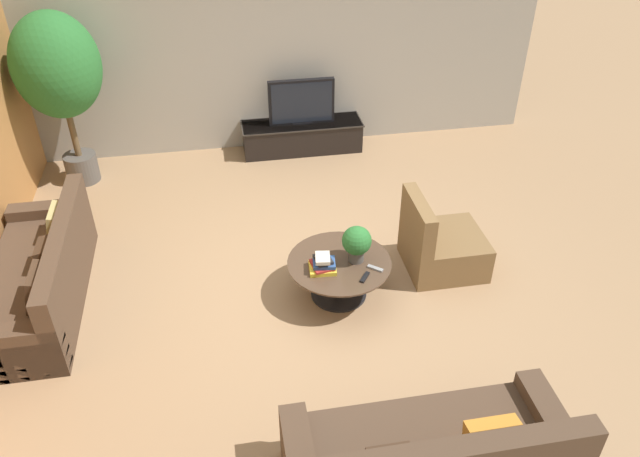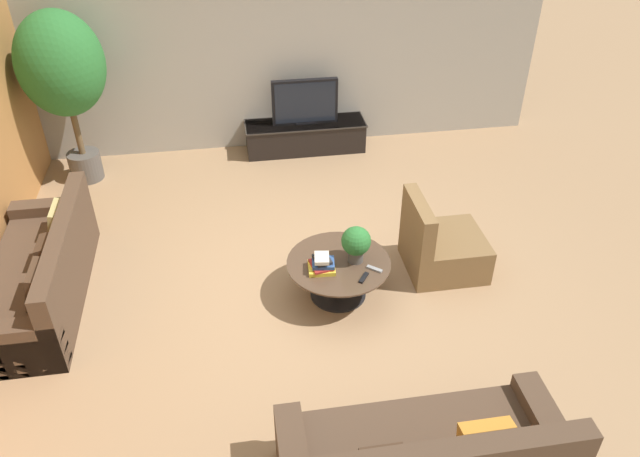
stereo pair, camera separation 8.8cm
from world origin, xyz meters
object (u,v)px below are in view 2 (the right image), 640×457
Objects in this scene: potted_palm_tall at (62,69)px; armchair_wicker at (440,247)px; potted_plant_tabletop at (356,242)px; television at (305,102)px; media_console at (305,136)px; coffee_table at (339,272)px; couch_by_wall at (42,276)px.

armchair_wicker is at bearing -32.73° from potted_palm_tall.
potted_palm_tall is 4.24m from potted_plant_tabletop.
television is 1.05× the size of armchair_wicker.
media_console is 1.64× the size of coffee_table.
couch_by_wall is 0.97× the size of potted_palm_tall.
media_console is at bearing 19.63° from armchair_wicker.
television is 0.42× the size of couch_by_wall.
media_console is 4.40× the size of potted_plant_tabletop.
potted_plant_tabletop is (-0.98, -0.27, 0.37)m from armchair_wicker.
potted_plant_tabletop is at bearing 82.34° from couch_by_wall.
television is 4.12m from couch_by_wall.
coffee_table is at bearing -44.77° from potted_palm_tall.
television reaches higher than couch_by_wall.
armchair_wicker is 1.08m from potted_plant_tabletop.
potted_palm_tall is at bearing -173.65° from media_console.
couch_by_wall is 4.07m from armchair_wicker.
coffee_table is at bearing 81.97° from couch_by_wall.
potted_palm_tall is (0.06, 2.42, 1.22)m from couch_by_wall.
television is 3.12m from armchair_wicker.
potted_palm_tall is (-2.97, -0.33, 1.28)m from media_console.
television is 3.20m from coffee_table.
potted_plant_tabletop is at bearing -0.95° from coffee_table.
potted_plant_tabletop is (0.06, -3.17, -0.09)m from television.
television is at bearing 132.29° from couch_by_wall.
potted_palm_tall reaches higher than television.
television is at bearing 88.01° from coffee_table.
couch_by_wall is 3.13m from potted_plant_tabletop.
coffee_table is 2.95m from couch_by_wall.
potted_palm_tall reaches higher than couch_by_wall.
coffee_table is at bearing 102.94° from armchair_wicker.
armchair_wicker is at bearing -70.36° from television.
potted_palm_tall reaches higher than armchair_wicker.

